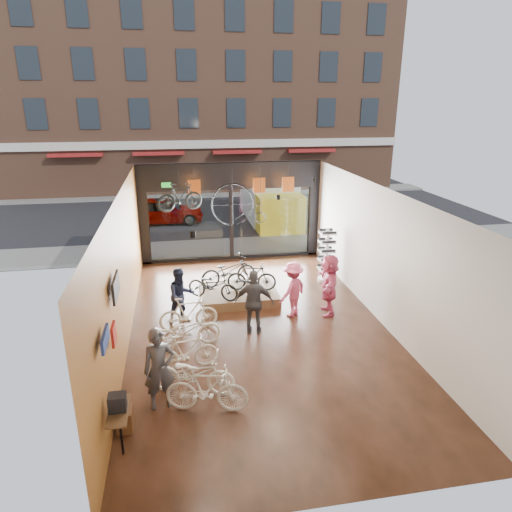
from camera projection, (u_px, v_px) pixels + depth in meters
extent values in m
cube|color=black|center=(259.00, 328.00, 12.74)|extent=(7.00, 12.00, 0.04)
cube|color=black|center=(259.00, 192.00, 11.48)|extent=(7.00, 12.00, 0.04)
cube|color=#9C5429|center=(122.00, 272.00, 11.53)|extent=(0.04, 12.00, 3.80)
cube|color=beige|center=(383.00, 256.00, 12.69)|extent=(0.04, 12.00, 3.80)
cube|color=beige|center=(335.00, 406.00, 6.51)|extent=(7.00, 0.04, 3.80)
cube|color=#198C26|center=(166.00, 185.00, 16.81)|extent=(0.35, 0.06, 0.18)
cube|color=black|center=(213.00, 208.00, 26.69)|extent=(30.00, 18.00, 0.02)
cube|color=slate|center=(228.00, 248.00, 19.41)|extent=(30.00, 2.40, 0.12)
cube|color=slate|center=(207.00, 194.00, 30.40)|extent=(30.00, 2.00, 0.12)
cube|color=brown|center=(201.00, 84.00, 30.46)|extent=(26.00, 5.00, 14.00)
imported|color=gray|center=(163.00, 210.00, 23.22)|extent=(4.01, 1.61, 1.37)
imported|color=beige|center=(207.00, 389.00, 9.19)|extent=(1.77, 0.86, 1.02)
imported|color=beige|center=(193.00, 374.00, 9.76)|extent=(1.93, 1.13, 0.96)
imported|color=beige|center=(186.00, 352.00, 10.64)|extent=(1.56, 0.61, 0.91)
imported|color=beige|center=(187.00, 330.00, 11.63)|extent=(1.82, 0.87, 0.92)
imported|color=beige|center=(188.00, 313.00, 12.50)|extent=(1.64, 0.58, 0.97)
cube|color=#452718|center=(239.00, 295.00, 14.52)|extent=(2.40, 1.80, 0.30)
imported|color=black|center=(213.00, 285.00, 13.74)|extent=(1.70, 1.31, 0.86)
imported|color=black|center=(252.00, 277.00, 14.30)|extent=(1.61, 0.76, 0.93)
imported|color=black|center=(228.00, 271.00, 14.74)|extent=(1.94, 1.06, 0.97)
imported|color=#3F3F44|center=(159.00, 369.00, 9.22)|extent=(0.71, 0.53, 1.77)
imported|color=#161C33|center=(181.00, 296.00, 12.77)|extent=(0.98, 0.89, 1.64)
imported|color=#3F3F44|center=(254.00, 302.00, 12.19)|extent=(1.14, 0.70, 1.81)
imported|color=#CC4C72|center=(293.00, 289.00, 13.20)|extent=(1.21, 1.15, 1.65)
imported|color=#CC4C72|center=(329.00, 284.00, 13.33)|extent=(0.89, 1.77, 1.83)
imported|color=black|center=(180.00, 197.00, 15.36)|extent=(1.64, 0.93, 0.95)
cube|color=#CC5919|center=(194.00, 187.00, 16.34)|extent=(0.45, 0.03, 0.55)
cube|color=#CC5919|center=(259.00, 185.00, 16.73)|extent=(0.45, 0.03, 0.55)
cube|color=#CC5919|center=(288.00, 184.00, 16.91)|extent=(0.45, 0.03, 0.55)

